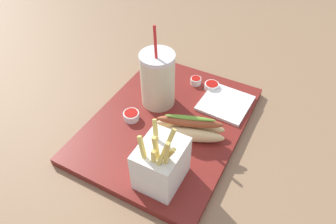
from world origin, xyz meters
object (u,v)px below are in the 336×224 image
object	(u,v)px
fries_basket	(161,163)
ketchup_cup_2	(131,115)
napkin_stack	(225,103)
soda_cup	(158,79)
hot_dog_1	(189,128)
ketchup_cup_1	(194,80)
ketchup_cup_3	(212,86)

from	to	relation	value
fries_basket	ketchup_cup_2	world-z (taller)	fries_basket
ketchup_cup_2	napkin_stack	xyz separation A→B (m)	(-0.16, 0.19, -0.01)
soda_cup	hot_dog_1	distance (m)	0.15
hot_dog_1	napkin_stack	size ratio (longest dim) A/B	1.40
hot_dog_1	ketchup_cup_1	size ratio (longest dim) A/B	5.75
soda_cup	ketchup_cup_1	xyz separation A→B (m)	(-0.12, 0.05, -0.06)
ketchup_cup_1	ketchup_cup_3	distance (m)	0.05
soda_cup	hot_dog_1	world-z (taller)	soda_cup
ketchup_cup_2	napkin_stack	world-z (taller)	ketchup_cup_2
hot_dog_1	ketchup_cup_1	bearing A→B (deg)	-158.95
ketchup_cup_1	napkin_stack	world-z (taller)	ketchup_cup_1
soda_cup	ketchup_cup_1	world-z (taller)	soda_cup
soda_cup	ketchup_cup_3	xyz separation A→B (m)	(-0.12, 0.10, -0.06)
fries_basket	ketchup_cup_2	xyz separation A→B (m)	(-0.12, -0.15, -0.04)
fries_basket	ketchup_cup_2	bearing A→B (deg)	-128.24
fries_basket	ketchup_cup_3	distance (m)	0.33
fries_basket	ketchup_cup_3	bearing A→B (deg)	-176.51
fries_basket	napkin_stack	bearing A→B (deg)	172.52
hot_dog_1	ketchup_cup_3	distance (m)	0.19
hot_dog_1	ketchup_cup_2	world-z (taller)	hot_dog_1
fries_basket	hot_dog_1	world-z (taller)	fries_basket
hot_dog_1	ketchup_cup_1	world-z (taller)	hot_dog_1
hot_dog_1	fries_basket	bearing A→B (deg)	-0.02
soda_cup	ketchup_cup_2	world-z (taller)	soda_cup
ketchup_cup_2	ketchup_cup_3	bearing A→B (deg)	146.99
soda_cup	ketchup_cup_2	distance (m)	0.11
soda_cup	ketchup_cup_2	bearing A→B (deg)	-17.81
ketchup_cup_2	hot_dog_1	bearing A→B (deg)	95.72
fries_basket	napkin_stack	distance (m)	0.29
fries_basket	ketchup_cup_1	world-z (taller)	fries_basket
soda_cup	fries_basket	bearing A→B (deg)	30.86
ketchup_cup_3	napkin_stack	size ratio (longest dim) A/B	0.32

